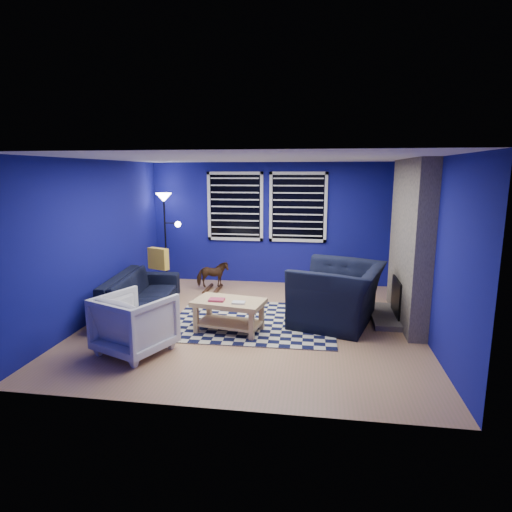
% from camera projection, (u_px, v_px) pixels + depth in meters
% --- Properties ---
extents(floor, '(5.00, 5.00, 0.00)m').
position_uv_depth(floor, '(252.00, 322.00, 6.67)').
color(floor, tan).
rests_on(floor, ground).
extents(ceiling, '(5.00, 5.00, 0.00)m').
position_uv_depth(ceiling, '(252.00, 158.00, 6.18)').
color(ceiling, white).
rests_on(ceiling, wall_back).
extents(wall_back, '(5.00, 0.00, 5.00)m').
position_uv_depth(wall_back, '(271.00, 224.00, 8.85)').
color(wall_back, navy).
rests_on(wall_back, floor).
extents(wall_left, '(0.00, 5.00, 5.00)m').
position_uv_depth(wall_left, '(97.00, 240.00, 6.78)').
color(wall_left, navy).
rests_on(wall_left, floor).
extents(wall_right, '(0.00, 5.00, 5.00)m').
position_uv_depth(wall_right, '(426.00, 248.00, 6.06)').
color(wall_right, navy).
rests_on(wall_right, floor).
extents(fireplace, '(0.65, 2.00, 2.50)m').
position_uv_depth(fireplace, '(409.00, 245.00, 6.58)').
color(fireplace, gray).
rests_on(fireplace, floor).
extents(window_left, '(1.17, 0.06, 1.42)m').
position_uv_depth(window_left, '(235.00, 207.00, 8.85)').
color(window_left, black).
rests_on(window_left, wall_back).
extents(window_right, '(1.17, 0.06, 1.42)m').
position_uv_depth(window_right, '(298.00, 207.00, 8.66)').
color(window_right, black).
rests_on(window_right, wall_back).
extents(tv, '(0.07, 1.00, 0.58)m').
position_uv_depth(tv, '(398.00, 221.00, 7.98)').
color(tv, black).
rests_on(tv, wall_right).
extents(rug, '(2.53, 2.04, 0.02)m').
position_uv_depth(rug, '(254.00, 321.00, 6.70)').
color(rug, black).
rests_on(rug, floor).
extents(sofa, '(2.27, 1.09, 0.64)m').
position_uv_depth(sofa, '(140.00, 294.00, 7.07)').
color(sofa, black).
rests_on(sofa, floor).
extents(armchair_big, '(1.71, 1.59, 0.92)m').
position_uv_depth(armchair_big, '(338.00, 294.00, 6.57)').
color(armchair_big, black).
rests_on(armchair_big, floor).
extents(armchair_bent, '(1.09, 1.11, 0.77)m').
position_uv_depth(armchair_bent, '(135.00, 323.00, 5.51)').
color(armchair_bent, gray).
rests_on(armchair_bent, floor).
extents(rocking_horse, '(0.47, 0.67, 0.52)m').
position_uv_depth(rocking_horse, '(213.00, 275.00, 8.38)').
color(rocking_horse, '#482317').
rests_on(rocking_horse, floor).
extents(coffee_table, '(1.09, 0.75, 0.50)m').
position_uv_depth(coffee_table, '(229.00, 309.00, 6.21)').
color(coffee_table, tan).
rests_on(coffee_table, rug).
extents(cabinet, '(0.66, 0.48, 0.60)m').
position_uv_depth(cabinet, '(334.00, 277.00, 8.41)').
color(cabinet, tan).
rests_on(cabinet, floor).
extents(floor_lamp, '(0.51, 0.32, 1.88)m').
position_uv_depth(floor_lamp, '(165.00, 210.00, 8.70)').
color(floor_lamp, black).
rests_on(floor_lamp, floor).
extents(throw_pillow, '(0.41, 0.26, 0.37)m').
position_uv_depth(throw_pillow, '(158.00, 259.00, 7.42)').
color(throw_pillow, gold).
rests_on(throw_pillow, sofa).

